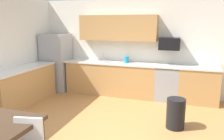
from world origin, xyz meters
TOP-DOWN VIEW (x-y plane):
  - ground_plane at (0.00, 0.00)m, footprint 12.00×12.00m
  - wall_back at (0.00, 2.65)m, footprint 5.80×0.10m
  - cabinet_run_back at (-0.46, 2.30)m, footprint 2.58×0.60m
  - cabinet_run_back_right at (1.92, 2.30)m, footprint 0.97×0.60m
  - cabinet_run_left at (-2.30, 0.80)m, footprint 0.60×2.00m
  - countertop_back at (0.00, 2.30)m, footprint 4.80×0.64m
  - countertop_left at (-2.30, 0.80)m, footprint 0.64×2.00m
  - upper_cabinets_back at (-0.30, 2.43)m, footprint 2.20×0.34m
  - refrigerator at (-2.18, 2.22)m, footprint 0.76×0.70m
  - oven_range at (1.13, 2.30)m, footprint 0.60×0.60m
  - microwave at (1.13, 2.40)m, footprint 0.54×0.36m
  - sink_basin at (-0.74, 2.30)m, footprint 0.48×0.40m
  - sink_faucet at (-0.74, 2.48)m, footprint 0.02×0.02m
  - trash_bin at (1.43, 0.62)m, footprint 0.36×0.36m
  - kettle at (-0.02, 2.35)m, footprint 0.14×0.14m

SIDE VIEW (x-z plane):
  - ground_plane at x=0.00m, z-range 0.00..0.00m
  - trash_bin at x=1.43m, z-range 0.00..0.60m
  - cabinet_run_back at x=-0.46m, z-range 0.00..0.90m
  - cabinet_run_back_right at x=1.92m, z-range 0.00..0.90m
  - cabinet_run_left at x=-2.30m, z-range 0.00..0.90m
  - oven_range at x=1.13m, z-range 0.00..0.91m
  - refrigerator at x=-2.18m, z-range 0.00..1.71m
  - sink_basin at x=-0.74m, z-range 0.81..0.95m
  - countertop_back at x=0.00m, z-range 0.90..0.94m
  - countertop_left at x=-2.30m, z-range 0.90..0.94m
  - kettle at x=-0.02m, z-range 0.92..1.12m
  - sink_faucet at x=-0.74m, z-range 0.92..1.16m
  - wall_back at x=0.00m, z-range 0.00..2.70m
  - microwave at x=1.13m, z-range 1.34..1.66m
  - upper_cabinets_back at x=-0.30m, z-range 1.55..2.25m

